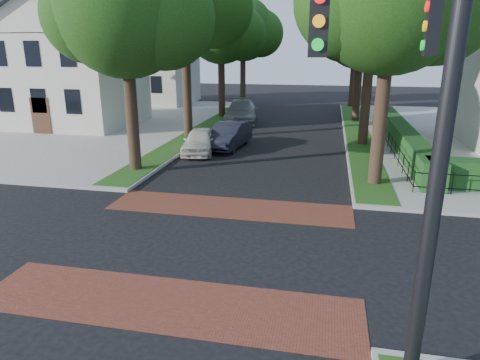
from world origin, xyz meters
name	(u,v)px	position (x,y,z in m)	size (l,w,h in m)	color
ground	(206,244)	(0.00, 0.00, 0.00)	(120.00, 120.00, 0.00)	black
sidewalk_nw	(39,121)	(-19.50, 19.00, 0.07)	(30.00, 30.00, 0.15)	gray
crosswalk_far	(230,207)	(0.00, 3.20, 0.01)	(9.00, 2.20, 0.01)	brown
crosswalk_near	(167,303)	(0.00, -3.20, 0.01)	(9.00, 2.20, 0.01)	brown
grass_strip_ne	(357,131)	(5.40, 19.10, 0.16)	(1.60, 29.80, 0.02)	#154112
grass_strip_nw	(207,126)	(-5.40, 19.10, 0.16)	(1.60, 29.80, 0.02)	#154112
tree_right_mid	(376,5)	(5.61, 15.25, 7.99)	(8.25, 7.09, 11.22)	black
tree_right_far	(363,31)	(5.60, 24.22, 6.91)	(7.25, 6.23, 9.74)	black
tree_right_back	(357,31)	(5.60, 33.23, 7.27)	(7.50, 6.45, 10.20)	black
tree_left_near	(129,10)	(-5.40, 7.23, 7.27)	(7.50, 6.45, 10.20)	black
tree_left_mid	(187,2)	(-5.39, 15.24, 8.34)	(8.00, 6.88, 11.48)	black
tree_left_far	(223,30)	(-5.40, 24.22, 7.12)	(7.00, 6.02, 9.86)	black
tree_left_back	(244,30)	(-5.40, 33.24, 7.41)	(7.75, 6.66, 10.44)	black
hedge_main_road	(401,136)	(7.70, 15.00, 0.75)	(1.00, 18.00, 1.20)	#174418
fence_main_road	(387,137)	(6.90, 15.00, 0.60)	(0.06, 18.00, 0.90)	black
house_left_near	(69,57)	(-15.49, 17.99, 5.04)	(10.00, 9.00, 10.14)	beige
house_left_far	(147,55)	(-15.49, 31.99, 5.04)	(10.00, 9.00, 10.14)	beige
traffic_signal	(428,116)	(4.89, -4.41, 4.71)	(2.17, 2.00, 8.00)	black
parked_car_front	(200,141)	(-3.60, 11.31, 0.70)	(1.65, 4.09, 1.40)	silver
parked_car_middle	(229,135)	(-2.30, 12.96, 0.74)	(1.57, 4.52, 1.49)	black
parked_car_rear	(241,112)	(-3.42, 22.03, 0.86)	(2.41, 5.94, 1.72)	gray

